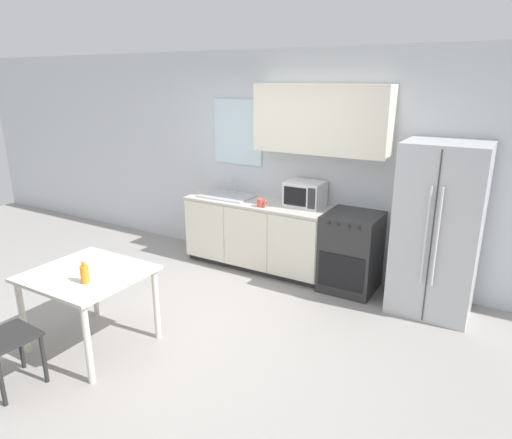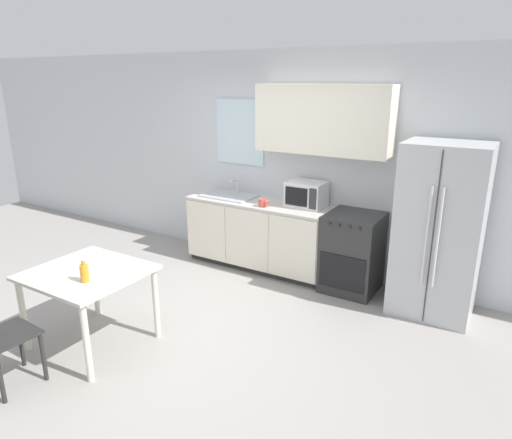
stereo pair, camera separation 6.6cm
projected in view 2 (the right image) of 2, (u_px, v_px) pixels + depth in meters
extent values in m
plane|color=gray|center=(194.00, 325.00, 4.55)|extent=(12.00, 12.00, 0.00)
cube|color=silver|center=(288.00, 162.00, 5.74)|extent=(12.00, 0.06, 2.70)
cube|color=silver|center=(240.00, 132.00, 5.95)|extent=(0.72, 0.04, 0.83)
cube|color=silver|center=(323.00, 119.00, 5.15)|extent=(1.60, 0.32, 0.77)
cube|color=#333333|center=(260.00, 262.00, 6.00)|extent=(1.88, 0.54, 0.08)
cube|color=silver|center=(259.00, 233.00, 5.85)|extent=(1.88, 0.60, 0.77)
cube|color=silver|center=(206.00, 231.00, 5.91)|extent=(0.61, 0.01, 0.75)
cube|color=silver|center=(247.00, 239.00, 5.60)|extent=(0.61, 0.01, 0.75)
cube|color=silver|center=(292.00, 249.00, 5.29)|extent=(0.61, 0.01, 0.75)
cube|color=beige|center=(259.00, 202.00, 5.73)|extent=(1.90, 0.62, 0.03)
cube|color=#2D2D2D|center=(352.00, 252.00, 5.22)|extent=(0.60, 0.62, 0.91)
cube|color=black|center=(342.00, 273.00, 5.00)|extent=(0.52, 0.01, 0.40)
cylinder|color=#262626|center=(329.00, 224.00, 4.92)|extent=(0.03, 0.02, 0.03)
cylinder|color=#262626|center=(339.00, 225.00, 4.87)|extent=(0.03, 0.02, 0.03)
cylinder|color=#262626|center=(350.00, 227.00, 4.81)|extent=(0.03, 0.02, 0.03)
cylinder|color=#262626|center=(359.00, 229.00, 4.75)|extent=(0.03, 0.02, 0.03)
cube|color=silver|center=(440.00, 230.00, 4.60)|extent=(0.80, 0.70, 1.78)
cube|color=#3F3F3F|center=(432.00, 241.00, 4.31)|extent=(0.01, 0.01, 1.72)
cylinder|color=silver|center=(427.00, 237.00, 4.31)|extent=(0.02, 0.02, 0.98)
cylinder|color=silver|center=(438.00, 239.00, 4.26)|extent=(0.02, 0.02, 0.98)
cube|color=#B7BABC|center=(229.00, 196.00, 5.95)|extent=(0.68, 0.45, 0.02)
cylinder|color=silver|center=(237.00, 186.00, 6.07)|extent=(0.02, 0.02, 0.18)
cylinder|color=silver|center=(234.00, 181.00, 5.99)|extent=(0.02, 0.14, 0.02)
cube|color=silver|center=(307.00, 194.00, 5.45)|extent=(0.44, 0.34, 0.30)
cube|color=black|center=(296.00, 197.00, 5.34)|extent=(0.28, 0.01, 0.22)
cube|color=#2D2D33|center=(313.00, 199.00, 5.23)|extent=(0.09, 0.01, 0.24)
cylinder|color=#BF4C3F|center=(262.00, 203.00, 5.47)|extent=(0.09, 0.09, 0.09)
torus|color=#BF4C3F|center=(267.00, 203.00, 5.43)|extent=(0.02, 0.07, 0.07)
cube|color=beige|center=(87.00, 273.00, 4.04)|extent=(0.96, 0.90, 0.03)
cylinder|color=beige|center=(23.00, 316.00, 4.04)|extent=(0.06, 0.06, 0.70)
cylinder|color=beige|center=(87.00, 343.00, 3.62)|extent=(0.06, 0.06, 0.70)
cylinder|color=beige|center=(95.00, 283.00, 4.67)|extent=(0.06, 0.06, 0.70)
cylinder|color=beige|center=(156.00, 303.00, 4.25)|extent=(0.06, 0.06, 0.70)
cube|color=#282828|center=(7.00, 335.00, 3.56)|extent=(0.42, 0.42, 0.02)
cylinder|color=#282828|center=(21.00, 343.00, 3.86)|extent=(0.03, 0.03, 0.43)
cylinder|color=#282828|center=(43.00, 357.00, 3.67)|extent=(0.03, 0.03, 0.43)
cylinder|color=#282828|center=(1.00, 379.00, 3.40)|extent=(0.03, 0.03, 0.43)
cylinder|color=orange|center=(85.00, 273.00, 3.80)|extent=(0.07, 0.07, 0.15)
cylinder|color=orange|center=(83.00, 263.00, 3.77)|extent=(0.03, 0.03, 0.04)
cylinder|color=white|center=(83.00, 259.00, 3.77)|extent=(0.04, 0.04, 0.02)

